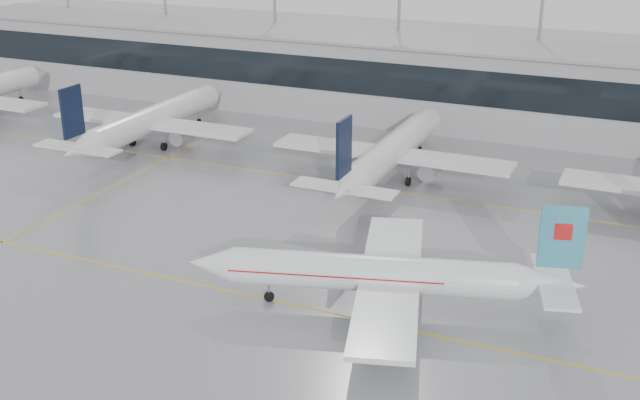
% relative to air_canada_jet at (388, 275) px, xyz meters
% --- Properties ---
extents(ground, '(320.00, 320.00, 0.00)m').
position_rel_air_canada_jet_xyz_m(ground, '(-10.36, -2.55, -3.18)').
color(ground, gray).
rests_on(ground, ground).
extents(taxi_line_main, '(120.00, 0.25, 0.01)m').
position_rel_air_canada_jet_xyz_m(taxi_line_main, '(-10.36, -2.55, -3.17)').
color(taxi_line_main, gold).
rests_on(taxi_line_main, ground).
extents(taxi_line_north, '(120.00, 0.25, 0.01)m').
position_rel_air_canada_jet_xyz_m(taxi_line_north, '(-10.36, 27.45, -3.17)').
color(taxi_line_north, gold).
rests_on(taxi_line_north, ground).
extents(taxi_line_cross, '(0.25, 60.00, 0.01)m').
position_rel_air_canada_jet_xyz_m(taxi_line_cross, '(-40.36, 12.45, -3.17)').
color(taxi_line_cross, gold).
rests_on(taxi_line_cross, ground).
extents(terminal, '(180.00, 15.00, 12.00)m').
position_rel_air_canada_jet_xyz_m(terminal, '(-10.36, 59.45, 2.82)').
color(terminal, '#96969A').
rests_on(terminal, ground).
extents(terminal_glass, '(180.00, 0.20, 5.00)m').
position_rel_air_canada_jet_xyz_m(terminal_glass, '(-10.36, 51.90, 4.32)').
color(terminal_glass, black).
rests_on(terminal_glass, ground).
extents(terminal_roof, '(182.00, 16.00, 0.40)m').
position_rel_air_canada_jet_xyz_m(terminal_roof, '(-10.36, 59.45, 9.02)').
color(terminal_roof, gray).
rests_on(terminal_roof, ground).
extents(light_masts, '(156.40, 1.00, 22.60)m').
position_rel_air_canada_jet_xyz_m(light_masts, '(-10.36, 65.45, 10.17)').
color(light_masts, gray).
rests_on(light_masts, ground).
extents(air_canada_jet, '(32.90, 26.09, 10.16)m').
position_rel_air_canada_jet_xyz_m(air_canada_jet, '(0.00, 0.00, 0.00)').
color(air_canada_jet, white).
rests_on(air_canada_jet, ground).
extents(parked_jet_b, '(29.64, 36.96, 11.72)m').
position_rel_air_canada_jet_xyz_m(parked_jet_b, '(-45.36, 31.13, 0.54)').
color(parked_jet_b, silver).
rests_on(parked_jet_b, ground).
extents(parked_jet_c, '(29.64, 36.96, 11.72)m').
position_rel_air_canada_jet_xyz_m(parked_jet_c, '(-10.36, 31.13, 0.54)').
color(parked_jet_c, silver).
rests_on(parked_jet_c, ground).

